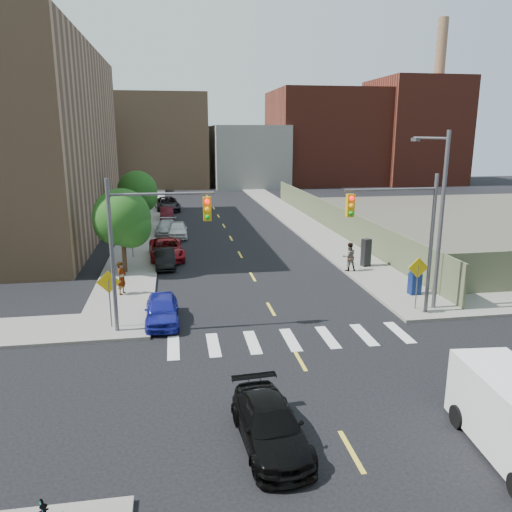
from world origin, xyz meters
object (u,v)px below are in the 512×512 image
object	(u,v)px
parked_car_blue	(162,309)
parked_car_red	(166,249)
mailbox	(415,281)
pedestrian_east	(349,257)
pedestrian_west	(122,278)
black_sedan	(270,425)
payphone	(366,253)
parked_car_grey	(167,204)
parked_car_silver	(166,228)
parked_car_white	(178,229)
parked_car_maroon	(167,213)
parked_car_black	(165,258)

from	to	relation	value
parked_car_blue	parked_car_red	bearing A→B (deg)	88.69
parked_car_blue	mailbox	xyz separation A→B (m)	(13.75, 1.72, 0.21)
pedestrian_east	pedestrian_west	bearing A→B (deg)	8.87
black_sedan	payphone	size ratio (longest dim) A/B	2.33
parked_car_grey	pedestrian_west	size ratio (longest dim) A/B	3.08
parked_car_blue	parked_car_silver	size ratio (longest dim) A/B	0.89
mailbox	pedestrian_west	distance (m)	16.21
parked_car_grey	black_sedan	bearing A→B (deg)	-91.90
parked_car_blue	parked_car_grey	size ratio (longest dim) A/B	0.70
parked_car_white	parked_car_silver	bearing A→B (deg)	125.57
parked_car_silver	parked_car_maroon	bearing A→B (deg)	94.42
parked_car_silver	black_sedan	world-z (taller)	parked_car_silver
parked_car_maroon	black_sedan	bearing A→B (deg)	-85.39
parked_car_black	parked_car_maroon	world-z (taller)	parked_car_maroon
parked_car_silver	mailbox	xyz separation A→B (m)	(13.75, -19.87, 0.24)
pedestrian_east	parked_car_white	bearing A→B (deg)	-52.22
parked_car_white	mailbox	bearing A→B (deg)	-54.41
pedestrian_west	parked_car_black	bearing A→B (deg)	3.40
parked_car_red	black_sedan	xyz separation A→B (m)	(3.16, -22.95, -0.09)
parked_car_blue	parked_car_silver	distance (m)	21.58
parked_car_black	parked_car_red	size ratio (longest dim) A/B	0.74
parked_car_red	pedestrian_west	world-z (taller)	pedestrian_west
parked_car_black	mailbox	xyz separation A→B (m)	(13.75, -8.64, 0.26)
parked_car_blue	pedestrian_west	size ratio (longest dim) A/B	2.14
parked_car_maroon	black_sedan	xyz separation A→B (m)	(3.27, -39.95, -0.02)
mailbox	payphone	size ratio (longest dim) A/B	0.82
parked_car_silver	mailbox	bearing A→B (deg)	-50.90
parked_car_maroon	parked_car_grey	distance (m)	6.25
parked_car_maroon	pedestrian_west	distance (m)	25.43
parked_car_white	mailbox	xyz separation A→B (m)	(12.76, -18.44, 0.18)
parked_car_blue	parked_car_black	world-z (taller)	parked_car_blue
parked_car_blue	parked_car_white	size ratio (longest dim) A/B	0.95
parked_car_silver	black_sedan	xyz separation A→B (m)	(3.27, -31.85, -0.01)
parked_car_silver	payphone	size ratio (longest dim) A/B	2.37
mailbox	pedestrian_west	bearing A→B (deg)	164.52
parked_car_grey	mailbox	size ratio (longest dim) A/B	3.73
pedestrian_east	mailbox	bearing A→B (deg)	108.98
parked_car_black	parked_car_grey	distance (m)	25.58
pedestrian_west	parked_car_maroon	bearing A→B (deg)	18.88
mailbox	pedestrian_east	size ratio (longest dim) A/B	0.81
payphone	black_sedan	bearing A→B (deg)	-135.93
parked_car_red	parked_car_white	size ratio (longest dim) A/B	1.24
payphone	pedestrian_east	world-z (taller)	pedestrian_east
parked_car_white	parked_car_maroon	xyz separation A→B (m)	(-0.98, 9.52, -0.06)
parked_car_silver	parked_car_white	bearing A→B (deg)	-50.92
parked_car_black	parked_car_silver	distance (m)	11.23
parked_car_maroon	pedestrian_west	size ratio (longest dim) A/B	2.14
pedestrian_east	parked_car_maroon	bearing A→B (deg)	-64.07
parked_car_red	mailbox	size ratio (longest dim) A/B	3.39
parked_car_red	pedestrian_west	size ratio (longest dim) A/B	2.79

